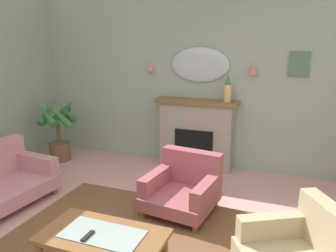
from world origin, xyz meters
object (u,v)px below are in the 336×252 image
Objects in this scene: wall_mirror at (200,65)px; coffee_table at (103,240)px; armchair_in_corner at (184,186)px; fireplace at (196,135)px; wall_sconce_left at (150,67)px; framed_picture at (299,64)px; mantel_vase_centre at (228,89)px; wall_sconce_right at (253,70)px; tv_remote at (88,236)px; potted_plant_tall_palm at (58,128)px.

wall_mirror is 0.87× the size of coffee_table.
armchair_in_corner is at bearing -80.68° from wall_mirror.
wall_sconce_left reaches higher than fireplace.
wall_mirror is 2.67× the size of framed_picture.
wall_sconce_right is at bearing 18.92° from mantel_vase_centre.
potted_plant_tall_palm is at bearing 132.70° from tv_remote.
wall_sconce_right is (0.35, 0.12, 0.30)m from mantel_vase_centre.
fireplace is 2.99m from tv_remote.
armchair_in_corner is at bearing -79.78° from fireplace.
coffee_table is (-0.87, -2.99, -1.28)m from wall_sconce_right.
fireplace is 1.38m from wall_sconce_left.
framed_picture is 0.40× the size of armchair_in_corner.
wall_sconce_right is (0.85, -0.05, -0.05)m from wall_mirror.
wall_mirror reaches higher than potted_plant_tall_palm.
tv_remote is 1.59m from armchair_in_corner.
wall_sconce_left reaches higher than tv_remote.
fireplace is 1.24× the size of coffee_table.
mantel_vase_centre is 3.07m from coffee_table.
framed_picture is 3.75m from tv_remote.
fireplace is 1.49m from armchair_in_corner.
tv_remote is (-0.11, -2.98, -0.12)m from fireplace.
mantel_vase_centre is (0.50, -0.03, 0.79)m from fireplace.
mantel_vase_centre is 1.78m from armchair_in_corner.
wall_sconce_left and wall_sconce_right have the same top height.
framed_picture reaches higher than fireplace.
mantel_vase_centre is at bearing 78.36° from tv_remote.
armchair_in_corner is at bearing -99.59° from mantel_vase_centre.
wall_mirror reaches higher than mantel_vase_centre.
wall_sconce_left is 0.15× the size of armchair_in_corner.
wall_sconce_right reaches higher than armchair_in_corner.
mantel_vase_centre is 3.06× the size of wall_sconce_left.
coffee_table is 3.35m from potted_plant_tall_palm.
fireplace is 8.50× the size of tv_remote.
potted_plant_tall_palm is at bearing -158.02° from wall_sconce_left.
framed_picture reaches higher than coffee_table.
wall_sconce_left reaches higher than armchair_in_corner.
framed_picture is (2.35, 0.06, 0.09)m from wall_sconce_left.
mantel_vase_centre is 3.02m from potted_plant_tall_palm.
mantel_vase_centre is at bearing -18.78° from wall_mirror.
fireplace is at bearing -174.23° from framed_picture.
wall_sconce_left is 2.33m from armchair_in_corner.
wall_sconce_right reaches higher than coffee_table.
wall_mirror is 3.37m from tv_remote.
potted_plant_tall_palm is at bearing 160.73° from armchair_in_corner.
wall_sconce_left reaches higher than potted_plant_tall_palm.
fireplace reaches higher than tv_remote.
coffee_table is at bearing -116.48° from framed_picture.
fireplace is at bearing 176.76° from mantel_vase_centre.
wall_sconce_left is 3.38m from tv_remote.
armchair_in_corner is (0.26, -1.59, -1.40)m from wall_mirror.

